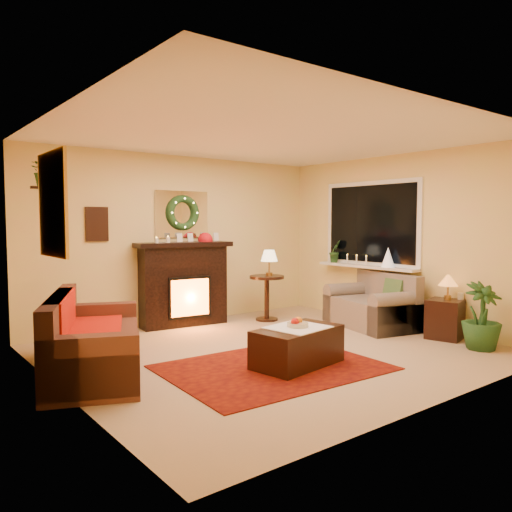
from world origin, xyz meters
TOP-DOWN VIEW (x-y plane):
  - floor at (0.00, 0.00)m, footprint 5.00×5.00m
  - ceiling at (0.00, 0.00)m, footprint 5.00×5.00m
  - wall_back at (0.00, 2.25)m, footprint 5.00×5.00m
  - wall_front at (0.00, -2.25)m, footprint 5.00×5.00m
  - wall_left at (-2.50, 0.00)m, footprint 4.50×4.50m
  - wall_right at (2.50, 0.00)m, footprint 4.50×4.50m
  - area_rug at (-0.46, -0.54)m, footprint 2.36×1.82m
  - sofa at (-2.04, 0.45)m, footprint 1.56×2.13m
  - red_throw at (-2.09, 0.64)m, footprint 0.76×1.23m
  - fireplace at (-0.11, 2.04)m, footprint 1.35×0.57m
  - poinsettia at (0.27, 1.98)m, footprint 0.23×0.23m
  - mantel_candle_a at (-0.56, 2.00)m, footprint 0.06×0.06m
  - mantel_candle_b at (-0.38, 1.98)m, footprint 0.06×0.06m
  - mantel_mirror at (0.00, 2.23)m, footprint 0.92×0.02m
  - wreath at (0.00, 2.19)m, footprint 0.55×0.11m
  - wall_art at (-1.35, 2.23)m, footprint 0.32×0.03m
  - gold_mirror at (-2.48, 0.30)m, footprint 0.03×0.84m
  - hanging_plant at (-2.34, 1.05)m, footprint 0.33×0.28m
  - loveseat at (2.06, 0.20)m, footprint 1.12×1.55m
  - window_frame at (2.48, 0.55)m, footprint 0.03×1.86m
  - window_glass at (2.47, 0.55)m, footprint 0.02×1.70m
  - window_sill at (2.38, 0.55)m, footprint 0.22×1.86m
  - mini_tree at (2.37, 0.12)m, footprint 0.20×0.20m
  - sill_plant at (2.38, 1.22)m, footprint 0.27×0.22m
  - side_table_round at (1.14, 1.53)m, footprint 0.73×0.73m
  - lamp_cream at (1.18, 1.52)m, footprint 0.27×0.27m
  - end_table_square at (2.26, -0.92)m, footprint 0.53×0.53m
  - lamp_tiffany at (2.29, -0.93)m, footprint 0.26×0.26m
  - coffee_table at (-0.20, -0.65)m, footprint 1.08×0.71m
  - fruit_bowl at (-0.19, -0.64)m, footprint 0.23×0.23m
  - floor_palm at (2.09, -1.52)m, footprint 1.73×1.73m

SIDE VIEW (x-z plane):
  - floor at x=0.00m, z-range 0.00..0.00m
  - area_rug at x=-0.46m, z-range 0.00..0.01m
  - coffee_table at x=-0.20m, z-range 0.00..0.42m
  - end_table_square at x=2.26m, z-range 0.00..0.54m
  - side_table_round at x=1.14m, z-range -0.04..0.69m
  - loveseat at x=2.06m, z-range 0.02..0.82m
  - sofa at x=-2.04m, z-range 0.01..0.85m
  - floor_palm at x=2.09m, z-range -0.80..1.70m
  - fruit_bowl at x=-0.19m, z-range 0.42..0.48m
  - red_throw at x=-2.09m, z-range 0.45..0.46m
  - fireplace at x=-0.11m, z-range -0.05..1.15m
  - lamp_tiffany at x=2.29m, z-range 0.56..0.93m
  - window_sill at x=2.38m, z-range 0.85..0.89m
  - lamp_cream at x=1.18m, z-range 0.67..1.09m
  - mini_tree at x=2.37m, z-range 0.89..1.19m
  - sill_plant at x=2.38m, z-range 0.84..1.33m
  - mantel_candle_a at x=-0.56m, z-range 1.17..1.35m
  - mantel_candle_b at x=-0.38m, z-range 1.16..1.36m
  - wall_back at x=0.00m, z-range 1.30..1.30m
  - wall_front at x=0.00m, z-range 1.30..1.30m
  - wall_left at x=-2.50m, z-range 1.30..1.30m
  - wall_right at x=2.50m, z-range 1.30..1.30m
  - poinsettia at x=0.27m, z-range 1.19..1.41m
  - wall_art at x=-1.35m, z-range 1.31..1.79m
  - window_frame at x=2.48m, z-range 0.87..2.23m
  - window_glass at x=2.47m, z-range 0.94..2.16m
  - mantel_mirror at x=0.00m, z-range 1.34..2.06m
  - wreath at x=0.00m, z-range 1.44..2.00m
  - gold_mirror at x=-2.48m, z-range 1.25..2.25m
  - hanging_plant at x=-2.34m, z-range 1.79..2.15m
  - ceiling at x=0.00m, z-range 2.60..2.60m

